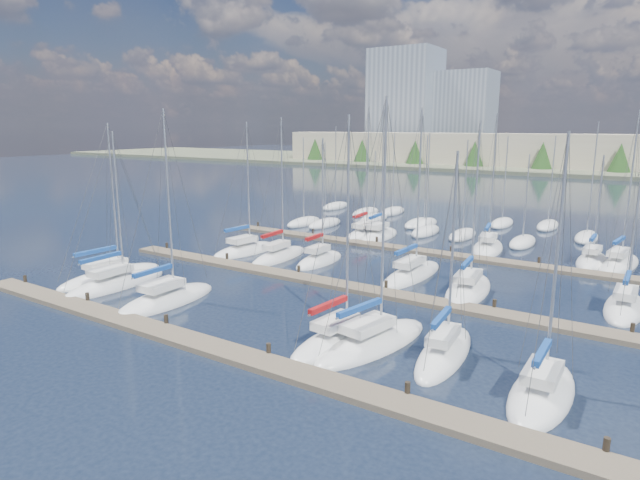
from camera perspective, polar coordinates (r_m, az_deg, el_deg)
The scene contains 24 objects.
ground at distance 81.46m, azimuth 18.05°, elevation 2.92°, with size 400.00×400.00×0.00m, color #1C2638.
dock_near at distance 31.16m, azimuth -12.40°, elevation -10.84°, with size 44.00×1.93×1.10m.
dock_mid at distance 41.50m, azimuth 1.53°, elevation -4.71°, with size 44.00×1.93×1.10m.
dock_far at distance 53.52m, azimuth 9.44°, elevation -1.02°, with size 44.00×1.93×1.10m.
sailboat_c at distance 39.31m, azimuth -16.03°, elevation -6.12°, with size 3.44×8.56×14.03m.
sailboat_a at distance 46.62m, azimuth -21.38°, elevation -3.64°, with size 3.17×9.35×13.11m.
sailboat_d at distance 31.13m, azimuth 2.09°, elevation -10.51°, with size 3.34×8.45×13.50m.
sailboat_j at distance 48.44m, azimuth -0.06°, elevation -2.20°, with size 2.68×6.98×11.85m.
sailboat_r at distance 54.07m, azimuth 29.28°, elevation -2.26°, with size 3.75×9.00×14.21m.
sailboat_i at distance 50.07m, azimuth -4.40°, elevation -1.75°, with size 2.91×8.47×13.66m.
sailboat_q at distance 54.07m, azimuth 26.99°, elevation -2.04°, with size 2.51×6.96×10.38m.
sailboat_m at distance 41.56m, azimuth 29.70°, elevation -6.29°, with size 2.43×7.82×11.09m.
sailboat_g at distance 27.36m, azimuth 22.58°, elevation -14.83°, with size 2.67×7.52×12.69m.
sailboat_k at distance 44.61m, azimuth 9.76°, elevation -3.64°, with size 2.82×9.57×14.30m.
sailboat_h at distance 52.84m, azimuth -7.98°, elevation -1.12°, with size 3.74×8.13×13.28m.
sailboat_b at distance 44.35m, azimuth -20.93°, elevation -4.40°, with size 3.21×9.23×12.51m.
sailboat_f at distance 30.13m, azimuth 13.10°, elevation -11.64°, with size 3.03×8.19×11.64m.
sailboat_e at distance 30.85m, azimuth 5.60°, elevation -10.79°, with size 4.58×9.56×14.41m.
sailboat_l at distance 41.52m, azimuth 15.54°, elevation -5.12°, with size 3.86×9.04×13.21m.
sailboat_o at distance 59.84m, azimuth 6.28°, elevation 0.49°, with size 3.67×8.45×15.30m.
sailboat_n at distance 60.40m, azimuth 4.72°, elevation 0.64°, with size 3.05×8.48×14.96m.
sailboat_p at distance 55.98m, azimuth 17.45°, elevation -0.81°, with size 4.16×8.70×14.10m.
distant_boats at distance 67.57m, azimuth 10.82°, elevation 1.77°, with size 36.93×20.75×13.30m.
shoreline at distance 171.08m, azimuth 22.04°, elevation 9.65°, with size 400.00×60.00×38.00m.
Camera 1 is at (20.84, -17.80, 12.15)m, focal length 30.00 mm.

